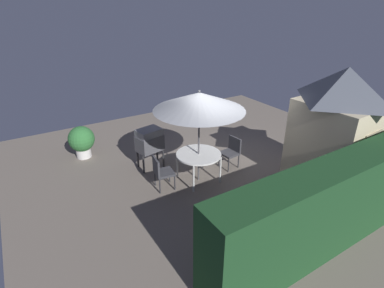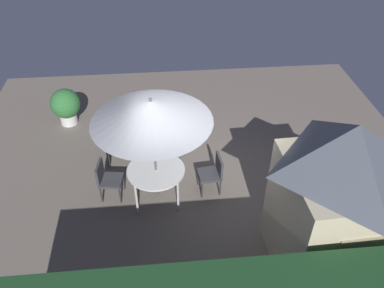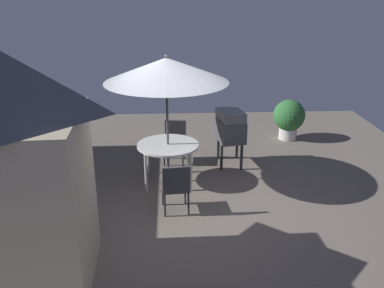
% 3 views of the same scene
% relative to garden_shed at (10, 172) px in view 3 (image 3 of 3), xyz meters
% --- Properties ---
extents(ground_plane, '(11.00, 11.00, 0.00)m').
position_rel_garden_shed_xyz_m(ground_plane, '(2.04, -2.06, -1.57)').
color(ground_plane, '#6B6056').
extents(garden_shed, '(1.82, 1.92, 3.07)m').
position_rel_garden_shed_xyz_m(garden_shed, '(0.00, 0.00, 0.00)').
color(garden_shed, '#C6B793').
rests_on(garden_shed, ground).
extents(patio_table, '(1.19, 1.19, 0.79)m').
position_rel_garden_shed_xyz_m(patio_table, '(2.86, -1.88, -0.84)').
color(patio_table, white).
rests_on(patio_table, ground).
extents(patio_umbrella, '(2.29, 2.29, 2.51)m').
position_rel_garden_shed_xyz_m(patio_umbrella, '(2.86, -1.88, 0.66)').
color(patio_umbrella, '#4C4C51').
rests_on(patio_umbrella, ground).
extents(bbq_grill, '(0.78, 0.62, 1.20)m').
position_rel_garden_shed_xyz_m(bbq_grill, '(3.66, -3.20, -0.72)').
color(bbq_grill, '#47474C').
rests_on(bbq_grill, ground).
extents(chair_near_shed, '(0.52, 0.52, 0.90)m').
position_rel_garden_shed_xyz_m(chair_near_shed, '(3.90, -2.03, -1.05)').
color(chair_near_shed, '#38383D').
rests_on(chair_near_shed, ground).
extents(chair_far_side, '(0.51, 0.51, 0.90)m').
position_rel_garden_shed_xyz_m(chair_far_side, '(1.65, -2.01, -1.05)').
color(chair_far_side, '#38383D').
rests_on(chair_far_side, ground).
extents(potted_plant_by_shed, '(0.79, 0.79, 1.01)m').
position_rel_garden_shed_xyz_m(potted_plant_by_shed, '(5.18, -4.89, -1.00)').
color(potted_plant_by_shed, silver).
rests_on(potted_plant_by_shed, ground).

